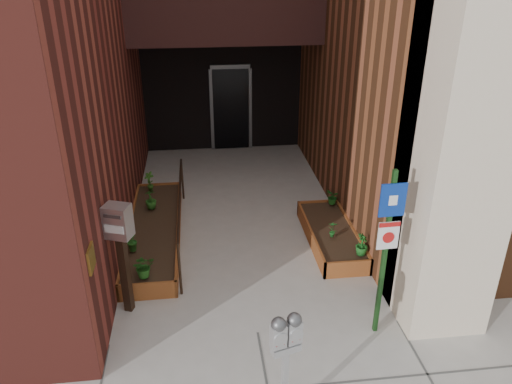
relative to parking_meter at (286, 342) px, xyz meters
name	(u,v)px	position (x,y,z in m)	size (l,w,h in m)	color
ground	(258,333)	(-0.11, 1.46, -1.15)	(80.00, 80.00, 0.00)	#9E9991
planter_left	(155,232)	(-1.66, 4.16, -1.02)	(0.90, 3.60, 0.30)	brown
planter_right	(331,236)	(1.49, 3.66, -1.01)	(0.80, 2.20, 0.30)	brown
handrail	(180,202)	(-1.16, 4.11, -0.40)	(0.04, 3.34, 0.90)	black
parking_meter	(286,342)	(0.00, 0.00, 0.00)	(0.34, 0.20, 1.48)	#B2B2B5
sign_post	(387,238)	(1.51, 1.31, 0.34)	(0.33, 0.08, 2.41)	#173E16
payment_dropbox	(120,237)	(-1.91, 2.19, 0.08)	(0.41, 0.35, 1.71)	black
shrub_left_a	(144,266)	(-1.69, 2.56, -0.67)	(0.32, 0.32, 0.36)	#215819
shrub_left_b	(131,240)	(-1.96, 3.33, -0.66)	(0.20, 0.20, 0.37)	#1D5017
shrub_left_c	(151,199)	(-1.74, 4.82, -0.66)	(0.21, 0.21, 0.38)	#215618
shrub_left_d	(150,181)	(-1.82, 5.62, -0.65)	(0.21, 0.21, 0.40)	#2E631C
shrub_right_a	(362,245)	(1.74, 2.76, -0.67)	(0.20, 0.20, 0.36)	#1A5C1C
shrub_right_b	(333,229)	(1.42, 3.36, -0.70)	(0.16, 0.16, 0.30)	#1B601F
shrub_right_c	(333,197)	(1.74, 4.56, -0.70)	(0.27, 0.27, 0.29)	#1D5F1B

